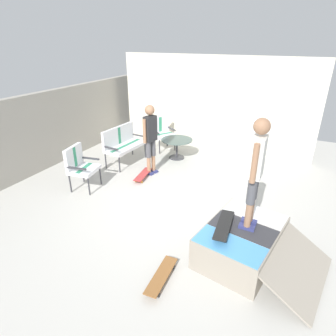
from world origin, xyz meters
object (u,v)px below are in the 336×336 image
object	(u,v)px
patio_chair_near_house	(162,130)
patio_table	(177,145)
skateboard_by_bench	(143,175)
skate_ramp	(243,242)
skateboard_spare	(161,276)
patio_chair_by_wall	(79,164)
person_watching	(150,135)
skateboard_on_ramp	(224,225)
person_skater	(256,167)
patio_bench	(122,141)

from	to	relation	value
patio_chair_near_house	patio_table	bearing A→B (deg)	-123.50
patio_table	skateboard_by_bench	xyz separation A→B (m)	(-1.54, 0.22, -0.32)
patio_chair_near_house	skate_ramp	bearing A→B (deg)	-137.83
skateboard_by_bench	skateboard_spare	world-z (taller)	same
patio_chair_by_wall	patio_table	size ratio (longest dim) A/B	1.13
person_watching	skateboard_on_ramp	bearing A→B (deg)	-131.43
person_skater	skateboard_by_bench	world-z (taller)	person_skater
person_skater	patio_chair_by_wall	bearing A→B (deg)	81.87
patio_chair_near_house	patio_chair_by_wall	size ratio (longest dim) A/B	1.00
patio_bench	patio_chair_near_house	world-z (taller)	same
patio_chair_near_house	skateboard_spare	world-z (taller)	patio_chair_near_house
skateboard_on_ramp	patio_table	bearing A→B (deg)	34.44
patio_chair_by_wall	skateboard_on_ramp	bearing A→B (deg)	-102.97
skate_ramp	patio_bench	xyz separation A→B (m)	(2.33, 3.90, 0.34)
skateboard_by_bench	person_watching	bearing A→B (deg)	-8.18
patio_chair_by_wall	skateboard_on_ramp	distance (m)	3.71
patio_bench	patio_chair_near_house	distance (m)	1.51
patio_bench	patio_table	xyz separation A→B (m)	(0.94, -1.23, -0.21)
person_watching	skateboard_on_ramp	distance (m)	3.42
skate_ramp	skateboard_by_bench	bearing A→B (deg)	59.12
patio_table	skateboard_spare	bearing A→B (deg)	-158.09
skateboard_by_bench	skateboard_spare	distance (m)	3.37
patio_bench	person_watching	world-z (taller)	person_watching
skate_ramp	skateboard_by_bench	xyz separation A→B (m)	(1.73, 2.88, -0.19)
patio_table	skateboard_on_ramp	size ratio (longest dim) A/B	1.10
patio_chair_by_wall	skateboard_by_bench	distance (m)	1.58
person_skater	skateboard_by_bench	size ratio (longest dim) A/B	2.10
patio_bench	skateboard_by_bench	world-z (taller)	patio_bench
patio_chair_by_wall	skateboard_by_bench	xyz separation A→B (m)	(1.08, -1.03, -0.53)
patio_table	skateboard_spare	size ratio (longest dim) A/B	1.11
skate_ramp	skateboard_on_ramp	distance (m)	0.50
person_skater	skateboard_spare	world-z (taller)	person_skater
patio_table	patio_bench	bearing A→B (deg)	127.15
skate_ramp	patio_chair_near_house	bearing A→B (deg)	42.17
skate_ramp	person_skater	bearing A→B (deg)	-11.81
skate_ramp	skateboard_by_bench	world-z (taller)	skate_ramp
person_watching	skateboard_by_bench	distance (m)	1.02
patio_table	person_watching	bearing A→B (deg)	171.76
patio_table	skateboard_on_ramp	distance (m)	4.20
person_skater	skateboard_spare	size ratio (longest dim) A/B	2.12
person_watching	skateboard_on_ramp	xyz separation A→B (m)	(-2.25, -2.54, -0.41)
skate_ramp	skateboard_spare	distance (m)	1.40
patio_bench	person_watching	xyz separation A→B (m)	(-0.27, -1.06, 0.43)
patio_bench	skateboard_spare	size ratio (longest dim) A/B	1.59
person_watching	skateboard_by_bench	xyz separation A→B (m)	(-0.33, 0.05, -0.96)
skateboard_by_bench	skateboard_on_ramp	distance (m)	3.27
patio_chair_by_wall	skate_ramp	bearing A→B (deg)	-99.40
person_watching	skateboard_by_bench	bearing A→B (deg)	171.82
skateboard_on_ramp	person_watching	bearing A→B (deg)	48.57
patio_table	skateboard_spare	xyz separation A→B (m)	(-4.30, -1.73, -0.32)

